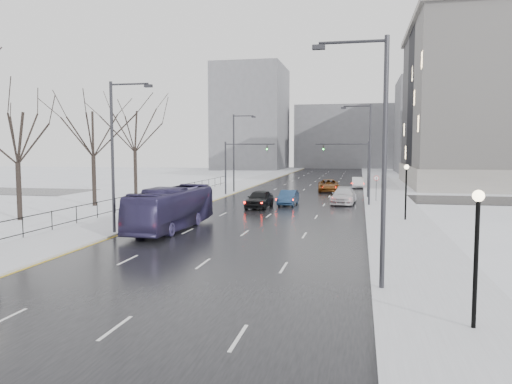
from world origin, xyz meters
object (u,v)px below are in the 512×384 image
Objects in this scene: tree_park_e at (136,197)px; sedan_right_near at (288,198)px; tree_park_d at (95,207)px; sedan_right_cross at (329,186)px; mast_signal_right at (359,162)px; sedan_center_near at (259,199)px; streetlight_r_mid at (368,149)px; streetlight_l_near at (116,150)px; lamppost_r_mid at (406,184)px; tree_park_c at (20,221)px; sedan_right_far at (344,196)px; lamppost_r_near at (477,239)px; mast_signal_left at (234,162)px; sedan_right_distant at (358,182)px; streetlight_l_far at (235,149)px; no_uturn_sign at (376,181)px; streetlight_r_near at (378,150)px; bus at (172,208)px.

tree_park_e reaches higher than sedan_right_near.
sedan_right_near is at bearing 15.85° from tree_park_d.
sedan_right_cross is at bearing 27.98° from tree_park_e.
mast_signal_right is 1.29× the size of sedan_center_near.
streetlight_r_mid is 8.18m from mast_signal_right.
sedan_right_cross is at bearing 116.94° from mast_signal_right.
streetlight_l_near reaches higher than lamppost_r_mid.
tree_park_c is 0.85× the size of tree_park_e.
sedan_right_far is (2.41, -14.09, 0.01)m from sedan_right_cross.
sedan_right_near is at bearing -127.79° from mast_signal_right.
mast_signal_left reaches higher than lamppost_r_near.
lamppost_r_mid is at bearing -84.54° from sedan_right_distant.
sedan_right_distant is at bearing 73.94° from sedan_center_near.
streetlight_l_far is at bearing 125.62° from sedan_right_near.
tree_park_c is at bearing -94.00° from tree_park_d.
sedan_right_near is at bearing -151.09° from no_uturn_sign.
sedan_right_cross is at bearing 104.70° from sedan_right_far.
streetlight_r_near is 31.88m from sedan_right_far.
mast_signal_left is at bearing 135.52° from lamppost_r_mid.
streetlight_r_mid is at bearing 53.80° from bus.
lamppost_r_mid is (29.50, 6.00, 2.94)m from tree_park_c.
mast_signal_right reaches higher than sedan_right_cross.
streetlight_l_near is at bearing -55.47° from tree_park_d.
sedan_right_near is 24.82m from sedan_right_distant.
streetlight_l_far is 29.79m from bus.
tree_park_d is 2.92× the size of lamppost_r_near.
sedan_right_far is 1.22× the size of sedan_right_distant.
mast_signal_left reaches higher than sedan_center_near.
bus is 1.89× the size of sedan_right_far.
tree_park_d is 1.17× the size of bus.
tree_park_e reaches higher than sedan_right_distant.
streetlight_r_near is 34.18m from no_uturn_sign.
tree_park_e is 43.39m from streetlight_r_near.
tree_park_e is at bearing -171.10° from mast_signal_right.
tree_park_e is (0.30, 20.00, 0.00)m from tree_park_c.
tree_park_e is 2.33× the size of sedan_right_cross.
streetlight_r_near is at bearing -42.75° from tree_park_d.
tree_park_c is 31.60m from streetlight_r_mid.
lamppost_r_near reaches higher than bus.
streetlight_l_far is at bearing 97.15° from bus.
bus is at bearing 43.18° from streetlight_l_near.
streetlight_r_near is 28.44m from sedan_center_near.
tree_park_e is 24.98m from bus.
sedan_right_near is (8.67, 19.19, -4.84)m from streetlight_l_near.
no_uturn_sign is (27.40, 0.00, 2.30)m from tree_park_e.
streetlight_r_near reaches higher than tree_park_d.
sedan_right_distant is at bearing 91.58° from sedan_right_far.
lamppost_r_mid reaches higher than sedan_right_far.
streetlight_l_near reaches higher than tree_park_e.
streetlight_r_mid reaches higher than tree_park_d.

